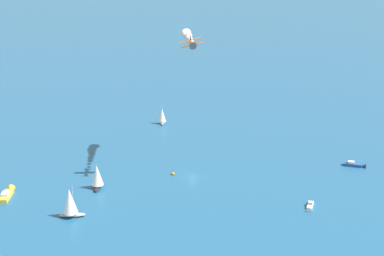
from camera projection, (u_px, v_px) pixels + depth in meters
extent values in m
plane|color=#1E517A|center=(192.00, 177.00, 179.22)|extent=(2000.00, 2000.00, 0.00)
cube|color=#23478C|center=(352.00, 165.00, 188.07)|extent=(6.08, 5.71, 1.01)
cone|color=#23478C|center=(364.00, 166.00, 186.97)|extent=(2.56, 2.59, 2.03)
cube|color=silver|center=(351.00, 162.00, 187.91)|extent=(2.73, 2.68, 0.76)
ellipsoid|color=#9E9993|center=(162.00, 123.00, 233.97)|extent=(3.78, 6.39, 0.86)
cylinder|color=#B2B2B7|center=(162.00, 114.00, 233.12)|extent=(0.14, 0.14, 7.10)
cone|color=white|center=(162.00, 115.00, 232.51)|extent=(4.37, 4.37, 6.04)
ellipsoid|color=black|center=(98.00, 187.00, 170.43)|extent=(4.78, 7.10, 0.97)
cylinder|color=#B2B2B7|center=(97.00, 175.00, 168.49)|extent=(0.14, 0.14, 7.99)
cone|color=white|center=(97.00, 175.00, 169.44)|extent=(5.10, 5.10, 6.79)
cube|color=white|center=(310.00, 205.00, 158.47)|extent=(4.57, 4.76, 0.80)
cone|color=white|center=(309.00, 210.00, 155.73)|extent=(2.04, 2.03, 1.60)
cube|color=gray|center=(311.00, 203.00, 158.58)|extent=(2.13, 2.15, 0.60)
cube|color=gold|center=(6.00, 196.00, 163.76)|extent=(5.33, 8.43, 1.29)
cone|color=gold|center=(11.00, 189.00, 168.41)|extent=(3.15, 2.86, 2.57)
cube|color=silver|center=(5.00, 194.00, 162.82)|extent=(2.94, 3.37, 0.97)
ellipsoid|color=#9E9993|center=(72.00, 215.00, 152.44)|extent=(7.98, 4.72, 1.08)
cylinder|color=#B2B2B7|center=(73.00, 199.00, 150.86)|extent=(0.14, 0.14, 8.87)
cone|color=white|center=(70.00, 201.00, 150.95)|extent=(5.46, 5.46, 7.54)
sphere|color=orange|center=(173.00, 174.00, 180.79)|extent=(1.10, 1.10, 1.10)
cylinder|color=black|center=(173.00, 171.00, 180.45)|extent=(0.08, 0.08, 1.00)
cylinder|color=orange|center=(192.00, 44.00, 164.41)|extent=(3.11, 6.41, 1.09)
cylinder|color=yellow|center=(193.00, 46.00, 161.67)|extent=(1.35, 0.96, 1.22)
cylinder|color=#4C4C51|center=(193.00, 46.00, 161.28)|extent=(2.65, 0.95, 2.78)
cube|color=orange|center=(192.00, 45.00, 164.21)|extent=(7.06, 3.51, 1.83)
cube|color=orange|center=(191.00, 40.00, 163.67)|extent=(7.06, 3.51, 1.83)
cylinder|color=yellow|center=(199.00, 41.00, 163.96)|extent=(0.49, 0.25, 1.60)
cylinder|color=yellow|center=(194.00, 42.00, 163.95)|extent=(0.49, 0.25, 1.60)
cylinder|color=yellow|center=(189.00, 43.00, 163.94)|extent=(0.49, 0.25, 1.60)
cylinder|color=yellow|center=(184.00, 45.00, 163.93)|extent=(0.49, 0.25, 1.60)
cube|color=orange|center=(191.00, 41.00, 166.91)|extent=(0.72, 1.16, 1.19)
cube|color=orange|center=(191.00, 43.00, 167.09)|extent=(2.61, 1.65, 0.67)
cylinder|color=black|center=(196.00, 47.00, 163.99)|extent=(0.44, 0.65, 0.61)
cylinder|color=black|center=(190.00, 48.00, 163.98)|extent=(0.44, 0.65, 0.61)
cylinder|color=#262628|center=(191.00, 39.00, 163.52)|extent=(0.30, 0.17, 0.89)
cylinder|color=black|center=(191.00, 39.00, 163.52)|extent=(0.34, 0.22, 0.79)
cylinder|color=black|center=(190.00, 39.00, 163.52)|extent=(0.34, 0.22, 0.79)
cube|color=black|center=(190.00, 37.00, 163.30)|extent=(0.49, 0.34, 0.59)
sphere|color=#9E7051|center=(190.00, 36.00, 163.18)|extent=(0.21, 0.21, 0.21)
cylinder|color=black|center=(191.00, 35.00, 163.16)|extent=(0.47, 0.24, 0.48)
cylinder|color=black|center=(189.00, 36.00, 163.15)|extent=(0.26, 0.17, 0.58)
ellipsoid|color=silver|center=(192.00, 41.00, 168.84)|extent=(1.93, 2.12, 1.31)
ellipsoid|color=silver|center=(191.00, 40.00, 171.62)|extent=(2.21, 2.36, 1.51)
ellipsoid|color=silver|center=(190.00, 39.00, 174.53)|extent=(3.13, 3.61, 2.05)
ellipsoid|color=silver|center=(188.00, 38.00, 177.39)|extent=(3.53, 4.04, 2.33)
ellipsoid|color=silver|center=(189.00, 36.00, 180.17)|extent=(3.71, 3.79, 2.62)
ellipsoid|color=silver|center=(186.00, 36.00, 183.05)|extent=(4.59, 5.45, 2.95)
ellipsoid|color=silver|center=(185.00, 34.00, 185.84)|extent=(5.02, 5.33, 3.47)
ellipsoid|color=silver|center=(186.00, 33.00, 188.75)|extent=(5.70, 5.94, 3.97)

